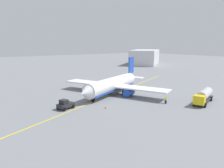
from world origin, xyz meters
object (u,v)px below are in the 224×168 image
object	(u,v)px
airplane	(113,85)
safety_cone_wingtip	(106,107)
pushback_tug	(65,105)
fuel_tanker	(204,96)
refueling_worker	(166,100)
safety_cone_nose	(62,100)

from	to	relation	value
airplane	safety_cone_wingtip	xyz separation A→B (m)	(9.38, 10.18, -2.46)
airplane	pushback_tug	distance (m)	17.63
fuel_tanker	refueling_worker	size ratio (longest dim) A/B	6.42
safety_cone_nose	safety_cone_wingtip	bearing A→B (deg)	117.76
safety_cone_nose	safety_cone_wingtip	xyz separation A→B (m)	(-5.75, 10.92, -0.09)
airplane	safety_cone_nose	bearing A→B (deg)	-2.80
refueling_worker	pushback_tug	bearing A→B (deg)	-25.30
airplane	safety_cone_wingtip	world-z (taller)	airplane
safety_cone_wingtip	safety_cone_nose	bearing A→B (deg)	-62.24
fuel_tanker	safety_cone_wingtip	size ratio (longest dim) A/B	19.92
airplane	safety_cone_wingtip	size ratio (longest dim) A/B	56.42
airplane	safety_cone_wingtip	bearing A→B (deg)	47.35
pushback_tug	refueling_worker	size ratio (longest dim) A/B	2.38
fuel_tanker	safety_cone_nose	xyz separation A→B (m)	(27.60, -20.95, -1.37)
pushback_tug	safety_cone_nose	bearing A→B (deg)	-105.24
safety_cone_nose	safety_cone_wingtip	size ratio (longest dim) A/B	1.32
fuel_tanker	pushback_tug	world-z (taller)	fuel_tanker
refueling_worker	safety_cone_wingtip	size ratio (longest dim) A/B	3.10
airplane	fuel_tanker	xyz separation A→B (m)	(-12.46, 20.21, -1.01)
airplane	fuel_tanker	bearing A→B (deg)	121.67
airplane	safety_cone_nose	size ratio (longest dim) A/B	42.66
airplane	fuel_tanker	distance (m)	23.77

